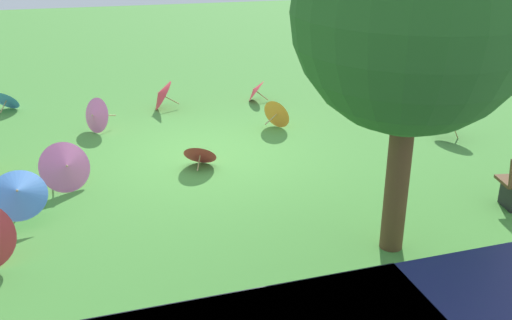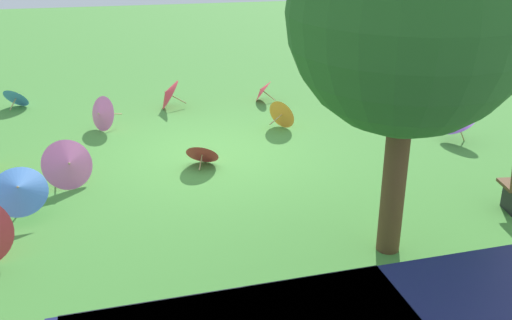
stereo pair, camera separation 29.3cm
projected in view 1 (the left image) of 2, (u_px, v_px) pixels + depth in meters
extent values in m
plane|color=#478C38|center=(204.00, 155.00, 11.22)|extent=(40.00, 40.00, 0.00)
cube|color=black|center=(508.00, 194.00, 9.14)|extent=(0.13, 0.41, 0.45)
cylinder|color=brown|center=(398.00, 171.00, 7.70)|extent=(0.31, 0.31, 2.30)
sphere|color=#286023|center=(415.00, 12.00, 6.91)|extent=(2.95, 2.95, 2.95)
cylinder|color=tan|center=(171.00, 100.00, 13.77)|extent=(0.37, 0.06, 0.24)
cone|color=#D8383F|center=(161.00, 94.00, 13.68)|extent=(0.58, 0.80, 0.72)
sphere|color=tan|center=(158.00, 93.00, 13.66)|extent=(0.05, 0.04, 0.05)
cylinder|color=tan|center=(106.00, 115.00, 12.47)|extent=(0.40, 0.32, 0.15)
cone|color=pink|center=(95.00, 115.00, 12.22)|extent=(0.69, 0.77, 0.74)
sphere|color=tan|center=(92.00, 115.00, 12.18)|extent=(0.06, 0.06, 0.04)
cylinder|color=tan|center=(271.00, 119.00, 12.36)|extent=(0.34, 0.28, 0.13)
cone|color=orange|center=(278.00, 113.00, 12.52)|extent=(0.63, 0.67, 0.65)
sphere|color=tan|center=(280.00, 112.00, 12.56)|extent=(0.06, 0.06, 0.04)
cylinder|color=tan|center=(61.00, 169.00, 9.92)|extent=(0.19, 0.38, 0.23)
cone|color=pink|center=(66.00, 167.00, 9.68)|extent=(0.99, 0.83, 0.82)
sphere|color=tan|center=(67.00, 166.00, 9.63)|extent=(0.05, 0.06, 0.05)
cylinder|color=tan|center=(3.00, 107.00, 13.52)|extent=(0.16, 0.26, 0.23)
cone|color=#4C8CE5|center=(7.00, 98.00, 13.63)|extent=(0.77, 0.72, 0.57)
sphere|color=tan|center=(8.00, 96.00, 13.66)|extent=(0.06, 0.06, 0.05)
cylinder|color=tan|center=(377.00, 104.00, 13.55)|extent=(0.17, 0.26, 0.36)
cone|color=orange|center=(372.00, 93.00, 13.57)|extent=(1.15, 1.12, 0.64)
sphere|color=tan|center=(370.00, 90.00, 13.58)|extent=(0.06, 0.06, 0.05)
cylinder|color=tan|center=(20.00, 203.00, 8.87)|extent=(0.08, 0.38, 0.45)
cone|color=#4C8CE5|center=(18.00, 193.00, 8.56)|extent=(0.93, 0.85, 0.66)
sphere|color=tan|center=(17.00, 191.00, 8.49)|extent=(0.04, 0.06, 0.05)
cylinder|color=tan|center=(199.00, 163.00, 10.53)|extent=(0.11, 0.23, 0.22)
cone|color=#D8383F|center=(201.00, 152.00, 10.62)|extent=(0.74, 0.68, 0.54)
sphere|color=tan|center=(201.00, 149.00, 10.65)|extent=(0.05, 0.06, 0.05)
cylinder|color=tan|center=(262.00, 96.00, 14.31)|extent=(0.29, 0.15, 0.23)
cone|color=#D8383F|center=(255.00, 90.00, 14.29)|extent=(0.64, 0.74, 0.55)
sphere|color=tan|center=(253.00, 89.00, 14.28)|extent=(0.06, 0.05, 0.05)
cylinder|color=tan|center=(455.00, 130.00, 11.95)|extent=(0.21, 0.05, 0.37)
cone|color=purple|center=(450.00, 119.00, 11.84)|extent=(0.80, 0.81, 0.47)
sphere|color=tan|center=(449.00, 116.00, 11.81)|extent=(0.05, 0.04, 0.05)
cylinder|color=tan|center=(346.00, 86.00, 15.15)|extent=(0.06, 0.29, 0.22)
cone|color=#D8383F|center=(348.00, 83.00, 14.94)|extent=(0.64, 0.51, 0.53)
sphere|color=tan|center=(348.00, 82.00, 14.88)|extent=(0.04, 0.05, 0.05)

